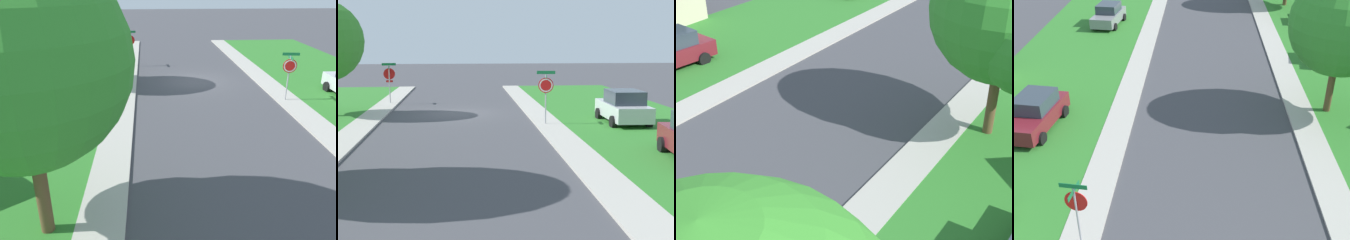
{
  "view_description": "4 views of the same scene",
  "coord_description": "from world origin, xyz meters",
  "views": [
    {
      "loc": [
        3.31,
        22.31,
        6.45
      ],
      "look_at": [
        2.53,
        10.15,
        1.4
      ],
      "focal_mm": 36.5,
      "sensor_mm": 36.0,
      "label": 1
    },
    {
      "loc": [
        -0.42,
        28.03,
        4.29
      ],
      "look_at": [
        -1.94,
        10.86,
        1.4
      ],
      "focal_mm": 51.11,
      "sensor_mm": 36.0,
      "label": 2
    },
    {
      "loc": [
        10.12,
        -1.24,
        9.29
      ],
      "look_at": [
        2.46,
        10.46,
        1.4
      ],
      "focal_mm": 51.73,
      "sensor_mm": 36.0,
      "label": 3
    },
    {
      "loc": [
        -0.7,
        -6.14,
        11.18
      ],
      "look_at": [
        -1.42,
        10.91,
        1.4
      ],
      "focal_mm": 46.72,
      "sensor_mm": 36.0,
      "label": 4
    }
  ],
  "objects": [
    {
      "name": "sidewalk_east",
      "position": [
        4.7,
        12.0,
        0.05
      ],
      "size": [
        1.4,
        56.0,
        0.1
      ],
      "primitive_type": "cube",
      "color": "#ADA89E",
      "rests_on": "ground"
    },
    {
      "name": "sidewalk_west",
      "position": [
        -4.7,
        12.0,
        0.05
      ],
      "size": [
        1.4,
        56.0,
        0.1
      ],
      "primitive_type": "cube",
      "color": "#ADA89E",
      "rests_on": "ground"
    }
  ]
}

